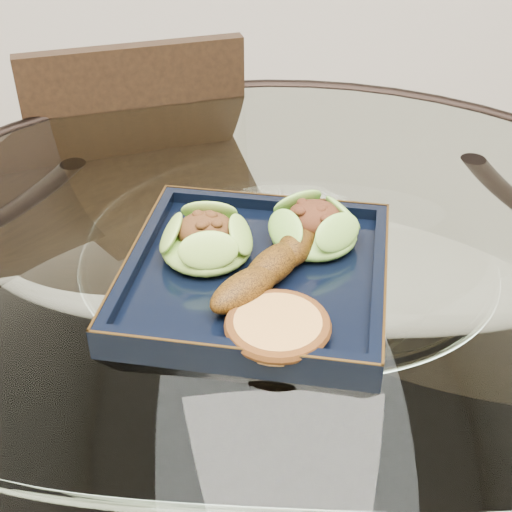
{
  "coord_description": "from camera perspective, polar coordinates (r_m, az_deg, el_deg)",
  "views": [
    {
      "loc": [
        -0.05,
        -0.61,
        1.23
      ],
      "look_at": [
        -0.03,
        -0.01,
        0.8
      ],
      "focal_mm": 50.0,
      "sensor_mm": 36.0,
      "label": 1
    }
  ],
  "objects": [
    {
      "name": "navy_plate",
      "position": [
        0.75,
        -0.0,
        -1.85
      ],
      "size": [
        0.32,
        0.32,
        0.02
      ],
      "primitive_type": "cube",
      "rotation": [
        0.0,
        0.0,
        -0.19
      ],
      "color": "black",
      "rests_on": "dining_table"
    },
    {
      "name": "roasted_plantain",
      "position": [
        0.73,
        1.36,
        -0.75
      ],
      "size": [
        0.14,
        0.16,
        0.03
      ],
      "primitive_type": "ellipsoid",
      "rotation": [
        0.0,
        0.0,
        0.92
      ],
      "color": "#583309",
      "rests_on": "navy_plate"
    },
    {
      "name": "crumb_patty",
      "position": [
        0.67,
        1.75,
        -5.72
      ],
      "size": [
        0.11,
        0.11,
        0.02
      ],
      "primitive_type": "cylinder",
      "rotation": [
        0.0,
        0.0,
        0.39
      ],
      "color": "#CB8943",
      "rests_on": "navy_plate"
    },
    {
      "name": "dining_chair",
      "position": [
        1.24,
        -7.59,
        -2.03
      ],
      "size": [
        0.45,
        0.45,
        0.86
      ],
      "rotation": [
        0.0,
        0.0,
        0.26
      ],
      "color": "black",
      "rests_on": "ground"
    },
    {
      "name": "dining_table",
      "position": [
        0.88,
        2.18,
        -10.55
      ],
      "size": [
        1.13,
        1.13,
        0.77
      ],
      "color": "white",
      "rests_on": "ground"
    },
    {
      "name": "lettuce_wrap_right",
      "position": [
        0.79,
        4.66,
        2.13
      ],
      "size": [
        0.11,
        0.11,
        0.03
      ],
      "primitive_type": "ellipsoid",
      "rotation": [
        0.0,
        0.0,
        0.1
      ],
      "color": "#5E952B",
      "rests_on": "navy_plate"
    },
    {
      "name": "lettuce_wrap_left",
      "position": [
        0.76,
        -4.0,
        1.08
      ],
      "size": [
        0.13,
        0.13,
        0.04
      ],
      "primitive_type": "ellipsoid",
      "rotation": [
        0.0,
        0.0,
        -0.42
      ],
      "color": "#69A02E",
      "rests_on": "navy_plate"
    }
  ]
}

